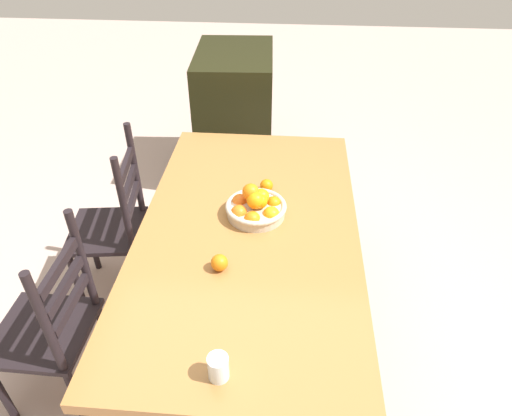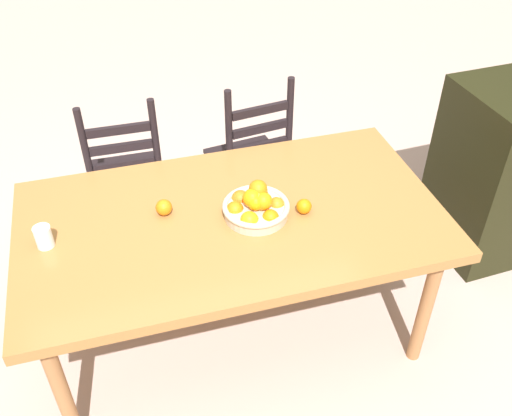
{
  "view_description": "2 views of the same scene",
  "coord_description": "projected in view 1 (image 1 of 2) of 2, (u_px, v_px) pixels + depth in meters",
  "views": [
    {
      "loc": [
        -1.58,
        -0.16,
        2.05
      ],
      "look_at": [
        0.1,
        -0.03,
        0.78
      ],
      "focal_mm": 32.39,
      "sensor_mm": 36.0,
      "label": 1
    },
    {
      "loc": [
        -0.41,
        -1.79,
        2.27
      ],
      "look_at": [
        0.1,
        -0.03,
        0.78
      ],
      "focal_mm": 40.22,
      "sensor_mm": 36.0,
      "label": 2
    }
  ],
  "objects": [
    {
      "name": "dining_table",
      "position": [
        249.0,
        239.0,
        2.1
      ],
      "size": [
        1.76,
        0.98,
        0.74
      ],
      "color": "#9D6A36",
      "rests_on": "ground"
    },
    {
      "name": "orange_loose_1",
      "position": [
        266.0,
        186.0,
        2.27
      ],
      "size": [
        0.06,
        0.06,
        0.06
      ],
      "primitive_type": "sphere",
      "color": "orange",
      "rests_on": "dining_table"
    },
    {
      "name": "chair_by_cabinet",
      "position": [
        52.0,
        329.0,
        1.98
      ],
      "size": [
        0.4,
        0.4,
        0.96
      ],
      "rotation": [
        0.0,
        0.0,
        3.13
      ],
      "color": "black",
      "rests_on": "ground"
    },
    {
      "name": "ground_plane",
      "position": [
        250.0,
        334.0,
        2.5
      ],
      "size": [
        12.0,
        12.0,
        0.0
      ],
      "primitive_type": "plane",
      "color": "#B89E93"
    },
    {
      "name": "cabinet",
      "position": [
        236.0,
        115.0,
        3.55
      ],
      "size": [
        0.82,
        0.59,
        0.97
      ],
      "primitive_type": "cube",
      "rotation": [
        0.0,
        0.0,
        0.05
      ],
      "color": "black",
      "rests_on": "ground"
    },
    {
      "name": "orange_loose_0",
      "position": [
        219.0,
        263.0,
        1.83
      ],
      "size": [
        0.07,
        0.07,
        0.07
      ],
      "primitive_type": "sphere",
      "color": "orange",
      "rests_on": "dining_table"
    },
    {
      "name": "fruit_bowl",
      "position": [
        256.0,
        206.0,
        2.1
      ],
      "size": [
        0.28,
        0.28,
        0.16
      ],
      "color": "beige",
      "rests_on": "dining_table"
    },
    {
      "name": "drinking_glass",
      "position": [
        218.0,
        367.0,
        1.44
      ],
      "size": [
        0.07,
        0.07,
        0.09
      ],
      "primitive_type": "cylinder",
      "color": "silver",
      "rests_on": "dining_table"
    },
    {
      "name": "chair_near_window",
      "position": [
        115.0,
        227.0,
        2.51
      ],
      "size": [
        0.44,
        0.44,
        0.99
      ],
      "rotation": [
        0.0,
        0.0,
        3.27
      ],
      "color": "black",
      "rests_on": "ground"
    }
  ]
}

